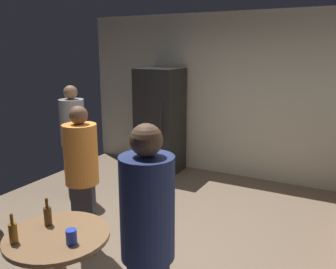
# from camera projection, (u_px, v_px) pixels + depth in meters

# --- Properties ---
(ground_plane) EXTENTS (5.20, 5.20, 0.10)m
(ground_plane) POSITION_uv_depth(u_px,v_px,m) (147.00, 246.00, 4.02)
(ground_plane) COLOR #7A6651
(wall_back) EXTENTS (5.32, 0.06, 2.70)m
(wall_back) POSITION_uv_depth(u_px,v_px,m) (228.00, 96.00, 5.94)
(wall_back) COLOR beige
(wall_back) RESTS_ON ground_plane
(refrigerator) EXTENTS (0.70, 0.68, 1.80)m
(refrigerator) POSITION_uv_depth(u_px,v_px,m) (160.00, 121.00, 6.17)
(refrigerator) COLOR black
(refrigerator) RESTS_ON ground_plane
(foreground_table) EXTENTS (0.80, 0.80, 0.73)m
(foreground_table) POSITION_uv_depth(u_px,v_px,m) (58.00, 246.00, 2.76)
(foreground_table) COLOR olive
(foreground_table) RESTS_ON ground_plane
(beer_bottle_amber) EXTENTS (0.06, 0.06, 0.23)m
(beer_bottle_amber) POSITION_uv_depth(u_px,v_px,m) (13.00, 232.00, 2.59)
(beer_bottle_amber) COLOR #8C5919
(beer_bottle_amber) RESTS_ON foreground_table
(beer_bottle_brown) EXTENTS (0.06, 0.06, 0.23)m
(beer_bottle_brown) POSITION_uv_depth(u_px,v_px,m) (48.00, 215.00, 2.85)
(beer_bottle_brown) COLOR #593314
(beer_bottle_brown) RESTS_ON foreground_table
(plastic_cup_blue) EXTENTS (0.08, 0.08, 0.11)m
(plastic_cup_blue) POSITION_uv_depth(u_px,v_px,m) (71.00, 237.00, 2.59)
(plastic_cup_blue) COLOR blue
(plastic_cup_blue) RESTS_ON foreground_table
(person_in_gray_shirt) EXTENTS (0.48, 0.48, 1.64)m
(person_in_gray_shirt) POSITION_uv_depth(u_px,v_px,m) (73.00, 134.00, 4.98)
(person_in_gray_shirt) COLOR #2D2D38
(person_in_gray_shirt) RESTS_ON ground_plane
(person_in_orange_shirt) EXTENTS (0.46, 0.46, 1.58)m
(person_in_orange_shirt) POSITION_uv_depth(u_px,v_px,m) (82.00, 170.00, 3.62)
(person_in_orange_shirt) COLOR #2D2D38
(person_in_orange_shirt) RESTS_ON ground_plane
(person_in_navy_shirt) EXTENTS (0.46, 0.46, 1.70)m
(person_in_navy_shirt) POSITION_uv_depth(u_px,v_px,m) (148.00, 234.00, 2.22)
(person_in_navy_shirt) COLOR #2D2D38
(person_in_navy_shirt) RESTS_ON ground_plane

